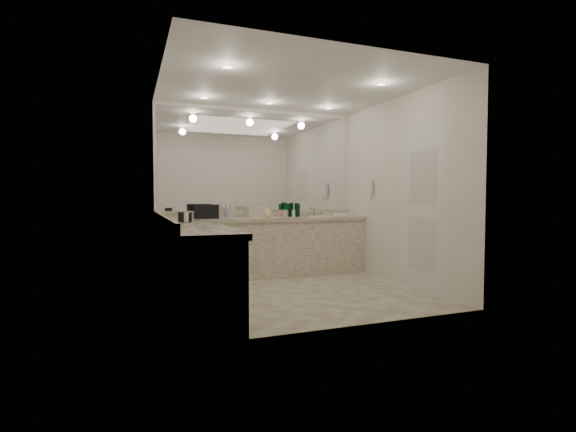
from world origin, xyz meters
name	(u,v)px	position (x,y,z in m)	size (l,w,h in m)	color
floor	(293,292)	(0.00, 0.00, 0.00)	(3.20, 3.20, 0.00)	beige
ceiling	(294,85)	(0.00, 0.00, 2.60)	(3.20, 3.20, 0.00)	white
wall_back	(259,191)	(0.00, 1.50, 1.30)	(3.20, 0.02, 2.60)	silver
wall_left	(161,189)	(-1.60, 0.00, 1.30)	(0.02, 3.00, 2.60)	silver
wall_right	(400,191)	(1.60, 0.00, 1.30)	(0.02, 3.00, 2.60)	silver
vanity_back_base	(265,248)	(0.00, 1.20, 0.42)	(3.20, 0.60, 0.84)	silver
vanity_back_top	(265,219)	(0.00, 1.19, 0.87)	(3.20, 0.64, 0.06)	beige
vanity_left_base	(193,269)	(-1.30, -0.30, 0.42)	(0.60, 2.40, 0.84)	silver
vanity_left_top	(193,228)	(-1.29, -0.30, 0.87)	(0.64, 2.42, 0.06)	beige
backsplash_back	(259,213)	(0.00, 1.48, 0.95)	(3.20, 0.04, 0.10)	beige
backsplash_left	(163,220)	(-1.58, 0.00, 0.95)	(0.04, 3.00, 0.10)	beige
mirror_back	(259,161)	(0.00, 1.49, 1.77)	(3.12, 0.01, 1.55)	white
mirror_left	(162,146)	(-1.59, 0.00, 1.77)	(0.01, 2.92, 1.55)	white
sink	(321,216)	(0.95, 1.20, 0.90)	(0.44, 0.44, 0.03)	white
faucet	(315,211)	(0.95, 1.41, 0.97)	(0.24, 0.16, 0.14)	silver
wall_phone	(370,188)	(1.56, 0.70, 1.35)	(0.06, 0.10, 0.24)	white
door	(423,209)	(1.59, -0.50, 1.05)	(0.02, 0.82, 2.10)	white
black_toiletry_bag	(206,212)	(-0.90, 1.16, 1.00)	(0.35, 0.22, 0.20)	black
black_bag_spill	(185,217)	(-1.30, 0.36, 0.96)	(0.10, 0.22, 0.12)	black
cream_cosmetic_case	(256,212)	(-0.15, 1.17, 0.98)	(0.28, 0.17, 0.16)	beige
hand_towel	(341,215)	(1.32, 1.21, 0.92)	(0.22, 0.15, 0.04)	white
lotion_left	(186,217)	(-1.30, 0.23, 0.96)	(0.05, 0.05, 0.13)	white
soap_bottle_a	(227,211)	(-0.60, 1.17, 1.00)	(0.08, 0.08, 0.20)	beige
soap_bottle_b	(230,211)	(-0.55, 1.12, 1.00)	(0.09, 0.09, 0.20)	silver
soap_bottle_c	(267,211)	(0.01, 1.14, 0.99)	(0.14, 0.14, 0.19)	beige
green_bottle_0	(291,210)	(0.48, 1.30, 1.01)	(0.06, 0.06, 0.22)	#095129
green_bottle_1	(298,210)	(0.57, 1.27, 1.00)	(0.07, 0.07, 0.20)	#095129
green_bottle_2	(290,210)	(0.44, 1.26, 1.00)	(0.06, 0.06, 0.19)	#095129
green_bottle_3	(297,210)	(0.53, 1.22, 1.01)	(0.07, 0.07, 0.21)	#095129
amenity_bottle_0	(282,213)	(0.32, 1.31, 0.95)	(0.06, 0.06, 0.10)	#E57F66
amenity_bottle_1	(294,213)	(0.46, 1.16, 0.95)	(0.05, 0.05, 0.11)	silver
amenity_bottle_2	(218,215)	(-0.70, 1.25, 0.95)	(0.05, 0.05, 0.10)	white
amenity_bottle_3	(262,213)	(0.00, 1.32, 0.97)	(0.05, 0.05, 0.13)	white
amenity_bottle_4	(256,214)	(-0.15, 1.14, 0.95)	(0.05, 0.05, 0.10)	#3F3F4C
amenity_bottle_5	(219,214)	(-0.70, 1.27, 0.96)	(0.04, 0.04, 0.12)	#E0B28C
amenity_bottle_6	(285,214)	(0.35, 1.24, 0.94)	(0.04, 0.04, 0.07)	silver
amenity_bottle_7	(225,215)	(-0.63, 1.13, 0.95)	(0.04, 0.04, 0.09)	silver
amenity_bottle_8	(231,215)	(-0.53, 1.19, 0.95)	(0.06, 0.06, 0.09)	silver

